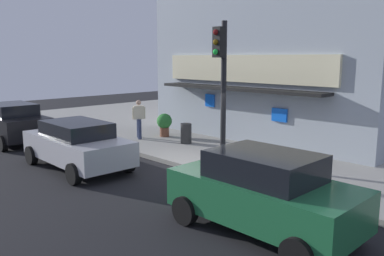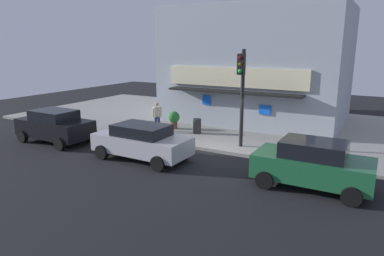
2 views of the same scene
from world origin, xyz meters
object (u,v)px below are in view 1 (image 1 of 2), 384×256
at_px(trash_can, 186,133).
at_px(parked_car_silver, 77,144).
at_px(fire_hydrant, 321,174).
at_px(parked_car_black, 13,122).
at_px(pedestrian, 139,117).
at_px(potted_plant_by_doorway, 164,123).
at_px(traffic_light, 221,73).
at_px(parked_car_green, 264,192).

relative_size(trash_can, parked_car_silver, 0.19).
bearing_deg(fire_hydrant, parked_car_black, -164.51).
relative_size(pedestrian, parked_car_silver, 0.38).
height_order(potted_plant_by_doorway, parked_car_silver, parked_car_silver).
bearing_deg(pedestrian, parked_car_black, -133.10).
bearing_deg(pedestrian, potted_plant_by_doorway, 67.25).
bearing_deg(trash_can, traffic_light, -23.55).
height_order(traffic_light, potted_plant_by_doorway, traffic_light).
xyz_separation_m(fire_hydrant, parked_car_silver, (-6.85, -3.51, 0.29)).
relative_size(fire_hydrant, pedestrian, 0.46).
bearing_deg(trash_can, parked_car_silver, -92.28).
height_order(potted_plant_by_doorway, parked_car_green, parked_car_green).
xyz_separation_m(fire_hydrant, trash_can, (-6.66, 1.27, 0.04)).
distance_m(fire_hydrant, trash_can, 6.78).
distance_m(trash_can, parked_car_black, 7.55).
xyz_separation_m(potted_plant_by_doorway, parked_car_silver, (1.52, -5.07, 0.06)).
bearing_deg(parked_car_green, trash_can, 147.92).
distance_m(fire_hydrant, parked_car_silver, 7.70).
height_order(trash_can, parked_car_green, parked_car_green).
distance_m(potted_plant_by_doorway, parked_car_green, 9.91).
bearing_deg(fire_hydrant, trash_can, 169.19).
xyz_separation_m(trash_can, parked_car_green, (7.02, -4.40, 0.31)).
relative_size(trash_can, parked_car_black, 0.20).
height_order(potted_plant_by_doorway, parked_car_black, parked_car_black).
xyz_separation_m(potted_plant_by_doorway, parked_car_black, (-4.16, -5.03, 0.11)).
distance_m(parked_car_silver, parked_car_black, 5.68).
relative_size(trash_can, potted_plant_by_doorway, 0.79).
bearing_deg(fire_hydrant, pedestrian, 176.77).
bearing_deg(traffic_light, parked_car_green, -37.85).
xyz_separation_m(trash_can, parked_car_silver, (-0.19, -4.78, 0.25)).
bearing_deg(parked_car_silver, trash_can, 87.72).
relative_size(parked_car_silver, parked_car_black, 1.07).
bearing_deg(potted_plant_by_doorway, trash_can, -9.55).
bearing_deg(parked_car_silver, parked_car_green, 3.00).
height_order(parked_car_silver, parked_car_black, parked_car_black).
distance_m(parked_car_green, parked_car_black, 12.89).
distance_m(trash_can, pedestrian, 2.35).
height_order(pedestrian, parked_car_black, pedestrian).
bearing_deg(traffic_light, parked_car_silver, -133.75).
height_order(traffic_light, parked_car_silver, traffic_light).
distance_m(pedestrian, parked_car_green, 9.87).
xyz_separation_m(parked_car_green, parked_car_silver, (-7.21, -0.38, -0.06)).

